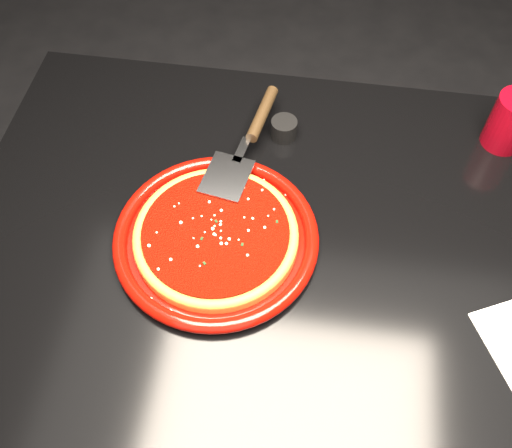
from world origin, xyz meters
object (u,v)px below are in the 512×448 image
Objects in this scene: table at (305,342)px; plate at (216,238)px; cup at (511,122)px; ramekin at (284,129)px; pizza_server at (247,142)px.

plate is at bearing -178.31° from table.
table is at bearing -136.97° from cup.
ramekin is (0.08, 0.24, 0.01)m from plate.
table is 3.64× the size of plate.
cup reaches higher than ramekin.
plate is at bearing -148.68° from cup.
table is 11.62× the size of cup.
cup is at bearing 43.03° from table.
table is at bearing -69.32° from ramekin.
table is 0.48m from pizza_server.
cup is at bearing 31.32° from plate.
cup reaches higher than table.
ramekin reaches higher than plate.
table is 3.88× the size of pizza_server.
ramekin is at bearing 110.68° from table.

